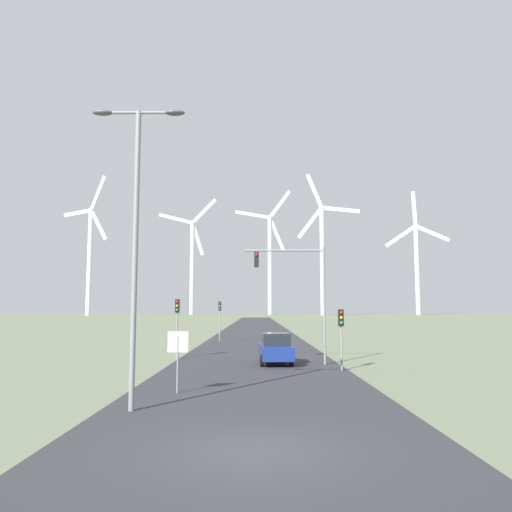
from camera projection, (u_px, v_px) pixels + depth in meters
name	position (u px, v px, depth m)	size (l,w,h in m)	color
ground_plane	(255.00, 450.00, 11.60)	(600.00, 600.00, 0.00)	#667056
road_surface	(257.00, 336.00, 59.34)	(10.00, 240.00, 0.01)	#2D2D33
streetlamp	(137.00, 218.00, 16.70)	(3.17, 0.32, 10.06)	gray
stop_sign_near	(179.00, 350.00, 19.58)	(0.81, 0.07, 2.38)	gray
traffic_light_post_near_left	(178.00, 315.00, 33.36)	(0.28, 0.34, 3.90)	gray
traffic_light_post_near_right	(342.00, 325.00, 26.72)	(0.28, 0.33, 3.24)	gray
traffic_light_post_mid_left	(221.00, 312.00, 49.90)	(0.28, 0.33, 3.97)	gray
traffic_light_mast_overhead	(299.00, 280.00, 29.73)	(4.81, 0.35, 6.99)	gray
car_approaching	(277.00, 349.00, 29.58)	(1.99, 4.18, 1.83)	navy
wind_turbine_far_left	(91.00, 251.00, 234.43)	(25.30, 12.71, 65.63)	white
wind_turbine_left	(193.00, 258.00, 274.35)	(31.17, 6.64, 64.83)	white
wind_turbine_center	(271.00, 255.00, 268.82)	(30.41, 8.67, 68.33)	white
wind_turbine_right	(323.00, 250.00, 246.01)	(30.21, 8.17, 70.95)	white
wind_turbine_far_right	(418.00, 260.00, 255.06)	(29.38, 14.05, 63.69)	white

